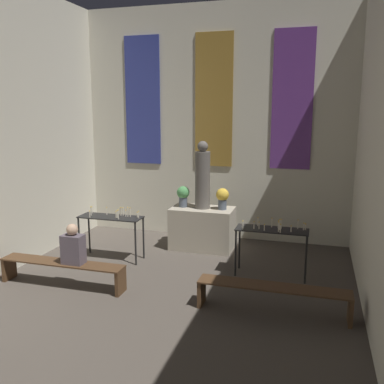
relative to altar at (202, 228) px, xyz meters
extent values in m
cube|color=beige|center=(0.00, 1.03, 2.20)|extent=(6.43, 0.12, 5.31)
cube|color=navy|center=(-1.73, 0.95, 2.73)|extent=(0.87, 0.03, 2.97)
cube|color=olive|center=(0.00, 0.95, 2.73)|extent=(0.87, 0.03, 2.97)
cube|color=#60337F|center=(1.73, 0.95, 2.73)|extent=(0.87, 0.03, 2.97)
cube|color=#ADA38E|center=(0.00, 0.00, 0.00)|extent=(1.34, 0.75, 0.90)
cylinder|color=#5B5651|center=(0.00, 0.00, 1.06)|extent=(0.32, 0.32, 1.22)
sphere|color=#5B5651|center=(0.00, 0.00, 1.78)|extent=(0.22, 0.22, 0.22)
cylinder|color=#4C5666|center=(-0.44, 0.00, 0.56)|extent=(0.18, 0.18, 0.22)
sphere|color=#4C9351|center=(-0.44, 0.00, 0.77)|extent=(0.27, 0.27, 0.27)
cylinder|color=#4C5666|center=(0.44, 0.00, 0.56)|extent=(0.18, 0.18, 0.22)
sphere|color=gold|center=(0.44, 0.00, 0.77)|extent=(0.27, 0.27, 0.27)
cube|color=black|center=(-1.60, -1.15, 0.42)|extent=(1.29, 0.45, 0.02)
cylinder|color=black|center=(-2.22, -1.34, -0.02)|extent=(0.04, 0.04, 0.86)
cylinder|color=black|center=(-0.98, -1.34, -0.02)|extent=(0.04, 0.04, 0.86)
cylinder|color=black|center=(-2.22, -0.95, -0.02)|extent=(0.04, 0.04, 0.86)
cylinder|color=black|center=(-0.98, -0.95, -0.02)|extent=(0.04, 0.04, 0.86)
cylinder|color=silver|center=(-1.75, -1.01, 0.50)|extent=(0.02, 0.02, 0.13)
sphere|color=#F9CC4C|center=(-1.75, -1.01, 0.58)|extent=(0.02, 0.02, 0.02)
cylinder|color=silver|center=(-2.03, -1.16, 0.51)|extent=(0.02, 0.02, 0.16)
sphere|color=#F9CC4C|center=(-2.03, -1.16, 0.61)|extent=(0.02, 0.02, 0.02)
cylinder|color=silver|center=(-2.10, -1.00, 0.49)|extent=(0.02, 0.02, 0.12)
sphere|color=#F9CC4C|center=(-2.10, -1.00, 0.57)|extent=(0.02, 0.02, 0.02)
cylinder|color=silver|center=(-1.27, -1.03, 0.49)|extent=(0.02, 0.02, 0.12)
sphere|color=#F9CC4C|center=(-1.27, -1.03, 0.56)|extent=(0.02, 0.02, 0.02)
cylinder|color=silver|center=(-1.35, -1.29, 0.52)|extent=(0.02, 0.02, 0.18)
sphere|color=#F9CC4C|center=(-1.35, -1.29, 0.62)|extent=(0.02, 0.02, 0.02)
cylinder|color=silver|center=(-1.42, -1.20, 0.50)|extent=(0.02, 0.02, 0.14)
sphere|color=#F9CC4C|center=(-1.42, -1.20, 0.58)|extent=(0.02, 0.02, 0.02)
cylinder|color=silver|center=(-1.27, -1.05, 0.52)|extent=(0.02, 0.02, 0.18)
sphere|color=#F9CC4C|center=(-1.27, -1.05, 0.62)|extent=(0.02, 0.02, 0.02)
cylinder|color=silver|center=(-1.45, -1.21, 0.49)|extent=(0.02, 0.02, 0.12)
sphere|color=#F9CC4C|center=(-1.45, -1.21, 0.56)|extent=(0.02, 0.02, 0.02)
cylinder|color=silver|center=(-1.39, -1.01, 0.51)|extent=(0.02, 0.02, 0.16)
sphere|color=#F9CC4C|center=(-1.39, -1.01, 0.60)|extent=(0.02, 0.02, 0.02)
cylinder|color=silver|center=(-1.43, -1.03, 0.51)|extent=(0.02, 0.02, 0.16)
sphere|color=#F9CC4C|center=(-1.43, -1.03, 0.60)|extent=(0.02, 0.02, 0.02)
cylinder|color=silver|center=(-1.01, -1.11, 0.49)|extent=(0.02, 0.02, 0.13)
sphere|color=#F9CC4C|center=(-1.01, -1.11, 0.57)|extent=(0.02, 0.02, 0.02)
cylinder|color=silver|center=(-1.45, -1.00, 0.50)|extent=(0.02, 0.02, 0.15)
sphere|color=#F9CC4C|center=(-1.45, -1.00, 0.59)|extent=(0.02, 0.02, 0.02)
cylinder|color=silver|center=(-1.21, -1.05, 0.52)|extent=(0.02, 0.02, 0.17)
sphere|color=#F9CC4C|center=(-1.21, -1.05, 0.61)|extent=(0.02, 0.02, 0.02)
cylinder|color=silver|center=(-1.06, -1.05, 0.48)|extent=(0.02, 0.02, 0.09)
sphere|color=#F9CC4C|center=(-1.06, -1.05, 0.53)|extent=(0.02, 0.02, 0.02)
cylinder|color=silver|center=(-1.31, -1.05, 0.49)|extent=(0.02, 0.02, 0.12)
sphere|color=#F9CC4C|center=(-1.31, -1.05, 0.56)|extent=(0.02, 0.02, 0.02)
cylinder|color=silver|center=(-1.97, -1.32, 0.49)|extent=(0.02, 0.02, 0.12)
sphere|color=#F9CC4C|center=(-1.97, -1.32, 0.56)|extent=(0.02, 0.02, 0.02)
cube|color=black|center=(1.60, -1.15, 0.42)|extent=(1.29, 0.45, 0.02)
cylinder|color=black|center=(0.98, -1.34, -0.02)|extent=(0.04, 0.04, 0.86)
cylinder|color=black|center=(2.22, -1.34, -0.02)|extent=(0.04, 0.04, 0.86)
cylinder|color=black|center=(0.98, -0.95, -0.02)|extent=(0.04, 0.04, 0.86)
cylinder|color=black|center=(2.22, -0.95, -0.02)|extent=(0.04, 0.04, 0.86)
cylinder|color=silver|center=(1.48, -1.29, 0.48)|extent=(0.02, 0.02, 0.10)
sphere|color=#F9CC4C|center=(1.48, -1.29, 0.54)|extent=(0.02, 0.02, 0.02)
cylinder|color=silver|center=(1.76, -1.10, 0.51)|extent=(0.02, 0.02, 0.17)
sphere|color=#F9CC4C|center=(1.76, -1.10, 0.61)|extent=(0.02, 0.02, 0.02)
cylinder|color=silver|center=(1.58, -1.02, 0.51)|extent=(0.02, 0.02, 0.16)
sphere|color=#F9CC4C|center=(1.58, -1.02, 0.60)|extent=(0.02, 0.02, 0.02)
cylinder|color=silver|center=(2.15, -1.05, 0.49)|extent=(0.02, 0.02, 0.12)
sphere|color=#F9CC4C|center=(2.15, -1.05, 0.56)|extent=(0.02, 0.02, 0.02)
cylinder|color=silver|center=(1.94, -1.24, 0.48)|extent=(0.02, 0.02, 0.10)
sphere|color=#F9CC4C|center=(1.94, -1.24, 0.54)|extent=(0.02, 0.02, 0.02)
cylinder|color=silver|center=(2.04, -0.99, 0.51)|extent=(0.02, 0.02, 0.15)
sphere|color=#F9CC4C|center=(2.04, -0.99, 0.59)|extent=(0.02, 0.02, 0.02)
cylinder|color=silver|center=(1.73, -1.29, 0.51)|extent=(0.02, 0.02, 0.17)
sphere|color=#F9CC4C|center=(1.73, -1.29, 0.61)|extent=(0.02, 0.02, 0.02)
cylinder|color=silver|center=(1.76, -1.33, 0.50)|extent=(0.02, 0.02, 0.14)
sphere|color=#F9CC4C|center=(1.76, -1.33, 0.58)|extent=(0.02, 0.02, 0.02)
cylinder|color=silver|center=(1.32, -1.00, 0.50)|extent=(0.02, 0.02, 0.14)
sphere|color=#F9CC4C|center=(1.32, -1.00, 0.59)|extent=(0.02, 0.02, 0.02)
cylinder|color=silver|center=(2.18, -1.00, 0.48)|extent=(0.02, 0.02, 0.09)
sphere|color=#F9CC4C|center=(2.18, -1.00, 0.54)|extent=(0.02, 0.02, 0.02)
cylinder|color=silver|center=(1.70, -1.03, 0.49)|extent=(0.02, 0.02, 0.12)
sphere|color=#F9CC4C|center=(1.70, -1.03, 0.56)|extent=(0.02, 0.02, 0.02)
cylinder|color=silver|center=(1.74, -1.16, 0.52)|extent=(0.02, 0.02, 0.18)
sphere|color=#F9CC4C|center=(1.74, -1.16, 0.62)|extent=(0.02, 0.02, 0.02)
cylinder|color=silver|center=(2.18, -1.03, 0.48)|extent=(0.02, 0.02, 0.10)
sphere|color=#F9CC4C|center=(2.18, -1.03, 0.54)|extent=(0.02, 0.02, 0.02)
cylinder|color=silver|center=(1.10, -1.33, 0.50)|extent=(0.02, 0.02, 0.15)
sphere|color=#F9CC4C|center=(1.10, -1.33, 0.59)|extent=(0.02, 0.02, 0.02)
cylinder|color=silver|center=(1.29, -1.22, 0.49)|extent=(0.02, 0.02, 0.12)
sphere|color=#F9CC4C|center=(1.29, -1.22, 0.56)|extent=(0.02, 0.02, 0.02)
cylinder|color=silver|center=(1.38, -1.21, 0.49)|extent=(0.02, 0.02, 0.12)
sphere|color=#F9CC4C|center=(1.38, -1.21, 0.56)|extent=(0.02, 0.02, 0.02)
cube|color=#4C331E|center=(-1.79, -2.63, -0.03)|extent=(2.25, 0.36, 0.03)
cube|color=#4C331E|center=(-2.88, -2.63, -0.25)|extent=(0.06, 0.32, 0.41)
cube|color=#4C331E|center=(-0.69, -2.63, -0.25)|extent=(0.06, 0.32, 0.41)
cube|color=#4C331E|center=(1.79, -2.63, -0.03)|extent=(2.25, 0.36, 0.03)
cube|color=#4C331E|center=(0.69, -2.63, -0.25)|extent=(0.06, 0.32, 0.41)
cube|color=#4C331E|center=(2.88, -2.63, -0.25)|extent=(0.06, 0.32, 0.41)
cube|color=#564C56|center=(-1.55, -2.63, 0.23)|extent=(0.36, 0.24, 0.50)
sphere|color=tan|center=(-1.55, -2.63, 0.58)|extent=(0.19, 0.19, 0.19)
camera|label=1|loc=(2.31, -8.65, 2.57)|focal=40.00mm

